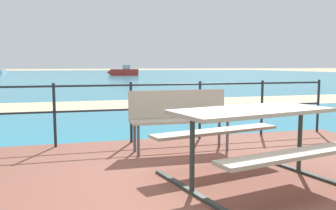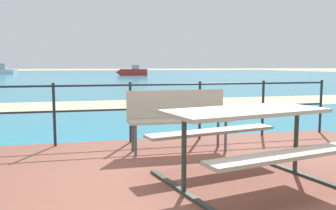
% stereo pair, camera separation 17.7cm
% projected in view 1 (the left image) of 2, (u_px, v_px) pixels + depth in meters
% --- Properties ---
extents(ground_plane, '(240.00, 240.00, 0.00)m').
position_uv_depth(ground_plane, '(227.00, 194.00, 3.61)').
color(ground_plane, tan).
extents(patio_paving, '(6.40, 5.20, 0.06)m').
position_uv_depth(patio_paving, '(227.00, 191.00, 3.61)').
color(patio_paving, brown).
rests_on(patio_paving, ground).
extents(sea_water, '(90.00, 90.00, 0.01)m').
position_uv_depth(sea_water, '(84.00, 76.00, 41.95)').
color(sea_water, teal).
rests_on(sea_water, ground).
extents(beach_strip, '(54.02, 3.49, 0.01)m').
position_uv_depth(beach_strip, '(119.00, 105.00, 11.64)').
color(beach_strip, beige).
rests_on(beach_strip, ground).
extents(picnic_table, '(2.00, 1.85, 0.79)m').
position_uv_depth(picnic_table, '(251.00, 127.00, 3.75)').
color(picnic_table, tan).
rests_on(picnic_table, patio_paving).
extents(park_bench, '(1.48, 0.42, 0.89)m').
position_uv_depth(park_bench, '(180.00, 114.00, 5.18)').
color(park_bench, tan).
rests_on(park_bench, patio_paving).
extents(railing_fence, '(5.94, 0.04, 0.98)m').
position_uv_depth(railing_fence, '(166.00, 104.00, 5.84)').
color(railing_fence, '#1E2328').
rests_on(railing_fence, patio_paving).
extents(boat_mid, '(3.93, 1.23, 1.30)m').
position_uv_depth(boat_mid, '(123.00, 72.00, 43.61)').
color(boat_mid, red).
rests_on(boat_mid, sea_water).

